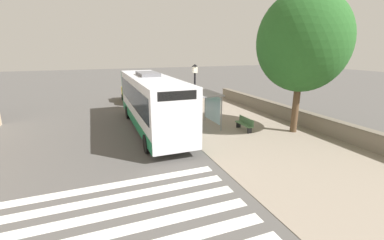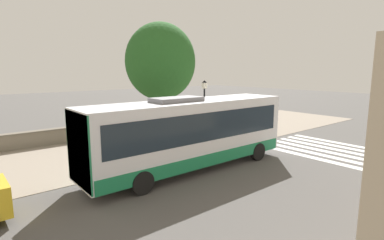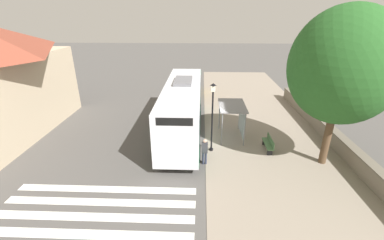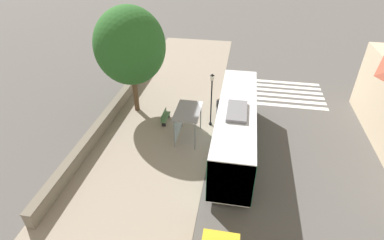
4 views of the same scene
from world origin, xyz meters
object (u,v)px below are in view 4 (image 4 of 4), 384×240
(bus, at_px, (235,126))
(bench, at_px, (165,117))
(street_lamp_near, at_px, (211,96))
(pedestrian, at_px, (218,105))
(bus_shelter, at_px, (186,115))
(shade_tree, at_px, (130,46))

(bus, xyz_separation_m, bench, (-5.70, 2.53, -1.47))
(bench, height_order, street_lamp_near, street_lamp_near)
(pedestrian, bearing_deg, street_lamp_near, -105.60)
(bus_shelter, distance_m, street_lamp_near, 2.65)
(bus, bearing_deg, bus_shelter, 168.99)
(bus, relative_size, shade_tree, 1.29)
(bus_shelter, bearing_deg, bus, -11.01)
(street_lamp_near, bearing_deg, bench, -176.74)
(shade_tree, bearing_deg, street_lamp_near, -10.29)
(bus, bearing_deg, pedestrian, 109.83)
(pedestrian, bearing_deg, shade_tree, -176.57)
(bus_shelter, relative_size, street_lamp_near, 0.66)
(bench, relative_size, street_lamp_near, 0.38)
(bus_shelter, height_order, shade_tree, shade_tree)
(bus, distance_m, shade_tree, 10.13)
(bus_shelter, height_order, street_lamp_near, street_lamp_near)
(bus, bearing_deg, bench, 156.10)
(pedestrian, distance_m, street_lamp_near, 2.37)
(bus, height_order, street_lamp_near, street_lamp_near)
(bus_shelter, bearing_deg, street_lamp_near, 51.99)
(bus_shelter, distance_m, bench, 3.18)
(bus_shelter, height_order, pedestrian, bus_shelter)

